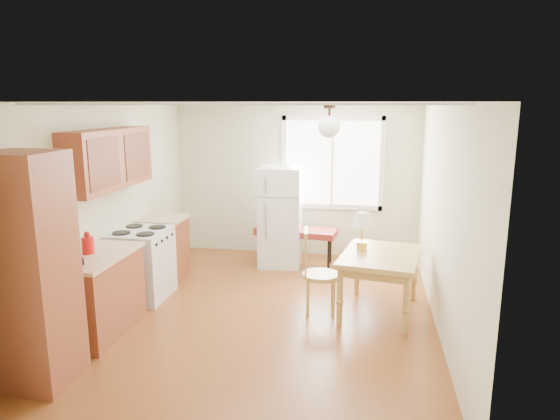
% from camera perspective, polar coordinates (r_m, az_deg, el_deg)
% --- Properties ---
extents(room_shell, '(4.60, 5.60, 2.62)m').
position_cam_1_polar(room_shell, '(5.82, -1.76, -0.23)').
color(room_shell, '#5C2D13').
rests_on(room_shell, ground).
extents(kitchen_run, '(0.65, 3.40, 2.20)m').
position_cam_1_polar(kitchen_run, '(5.94, -19.52, -4.75)').
color(kitchen_run, brown).
rests_on(kitchen_run, ground).
extents(window_unit, '(1.64, 0.05, 1.51)m').
position_cam_1_polar(window_unit, '(8.11, 5.99, 5.37)').
color(window_unit, white).
rests_on(window_unit, room_shell).
extents(pendant_light, '(0.26, 0.26, 0.40)m').
position_cam_1_polar(pendant_light, '(5.98, 5.64, 9.60)').
color(pendant_light, black).
rests_on(pendant_light, room_shell).
extents(refrigerator, '(0.67, 0.69, 1.54)m').
position_cam_1_polar(refrigerator, '(7.73, 0.03, -0.75)').
color(refrigerator, silver).
rests_on(refrigerator, ground).
extents(bench, '(1.30, 0.61, 0.58)m').
position_cam_1_polar(bench, '(7.79, 1.84, -2.59)').
color(bench, maroon).
rests_on(bench, ground).
extents(dining_table, '(1.06, 1.30, 0.73)m').
position_cam_1_polar(dining_table, '(6.13, 11.38, -5.84)').
color(dining_table, '#A78440').
rests_on(dining_table, ground).
extents(chair, '(0.46, 0.45, 1.01)m').
position_cam_1_polar(chair, '(6.05, 3.79, -6.33)').
color(chair, '#A78440').
rests_on(chair, ground).
extents(table_lamp, '(0.27, 0.27, 0.47)m').
position_cam_1_polar(table_lamp, '(6.11, 9.42, -1.47)').
color(table_lamp, gold).
rests_on(table_lamp, dining_table).
extents(coffee_maker, '(0.22, 0.26, 0.35)m').
position_cam_1_polar(coffee_maker, '(5.36, -23.12, -4.76)').
color(coffee_maker, black).
rests_on(coffee_maker, kitchen_run).
extents(kettle, '(0.13, 0.13, 0.25)m').
position_cam_1_polar(kettle, '(5.77, -21.12, -3.70)').
color(kettle, red).
rests_on(kettle, kitchen_run).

